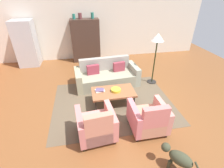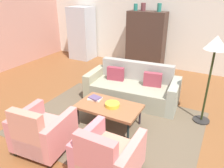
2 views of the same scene
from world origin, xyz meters
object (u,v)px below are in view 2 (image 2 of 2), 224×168
at_px(vase_small, 159,7).
at_px(vase_tall, 136,7).
at_px(refrigerator, 82,33).
at_px(armchair_left, 41,133).
at_px(book_stack, 95,98).
at_px(armchair_right, 106,159).
at_px(coffee_table, 109,107).
at_px(fruit_bowl, 112,105).
at_px(floor_lamp, 215,51).
at_px(cabinet, 146,40).
at_px(vase_round, 143,7).
at_px(couch, 133,88).

bearing_deg(vase_small, vase_tall, 180.00).
xyz_separation_m(vase_small, refrigerator, (-2.78, -0.10, -0.99)).
bearing_deg(armchair_left, book_stack, 74.29).
relative_size(armchair_left, armchair_right, 1.00).
distance_m(coffee_table, refrigerator, 4.55).
distance_m(armchair_right, fruit_bowl, 1.29).
height_order(coffee_table, floor_lamp, floor_lamp).
xyz_separation_m(armchair_left, floor_lamp, (2.18, 2.14, 1.10)).
distance_m(cabinet, refrigerator, 2.43).
bearing_deg(vase_round, vase_tall, 180.00).
bearing_deg(coffee_table, vase_tall, 105.32).
bearing_deg(vase_round, refrigerator, -177.49).
height_order(couch, vase_tall, vase_tall).
bearing_deg(couch, fruit_bowl, 89.25).
height_order(refrigerator, floor_lamp, refrigerator).
xyz_separation_m(armchair_left, vase_round, (-0.11, 4.65, 1.57)).
relative_size(coffee_table, vase_small, 5.03).
xyz_separation_m(coffee_table, cabinet, (-0.56, 3.49, 0.51)).
relative_size(couch, refrigerator, 1.17).
relative_size(cabinet, vase_round, 7.75).
height_order(vase_round, vase_small, vase_small).
bearing_deg(floor_lamp, cabinet, 130.38).
height_order(armchair_left, vase_tall, vase_tall).
height_order(couch, armchair_right, armchair_right).
bearing_deg(cabinet, coffee_table, -80.97).
bearing_deg(book_stack, coffee_table, -13.02).
distance_m(cabinet, vase_round, 1.03).
bearing_deg(fruit_bowl, vase_tall, 106.41).
distance_m(armchair_left, cabinet, 4.69).
bearing_deg(vase_round, vase_small, 0.00).
bearing_deg(coffee_table, book_stack, 166.98).
distance_m(armchair_right, vase_small, 4.98).
bearing_deg(fruit_bowl, refrigerator, 132.03).
relative_size(armchair_left, refrigerator, 0.48).
xyz_separation_m(coffee_table, vase_small, (-0.21, 3.49, 1.53)).
relative_size(book_stack, vase_tall, 1.40).
distance_m(vase_small, floor_lamp, 3.13).
bearing_deg(armchair_right, vase_tall, 108.62).
bearing_deg(armchair_right, floor_lamp, 65.32).
relative_size(armchair_right, fruit_bowl, 3.24).
height_order(book_stack, refrigerator, refrigerator).
bearing_deg(refrigerator, floor_lamp, -27.87).
relative_size(couch, vase_round, 9.32).
bearing_deg(vase_tall, refrigerator, -177.18).
distance_m(vase_tall, floor_lamp, 3.61).
distance_m(couch, armchair_left, 2.42).
bearing_deg(vase_tall, vase_round, 0.00).
bearing_deg(floor_lamp, fruit_bowl, -147.36).
xyz_separation_m(fruit_bowl, vase_round, (-0.78, 3.49, 1.46)).
relative_size(couch, armchair_right, 2.46).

